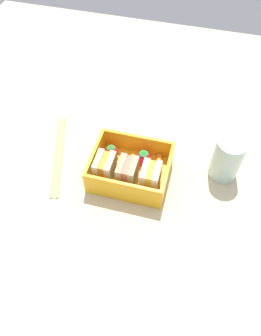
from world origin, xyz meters
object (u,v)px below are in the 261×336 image
(sandwich_left, at_px, (150,178))
(carrot_stick_far_left, at_px, (159,165))
(sandwich_center_left, at_px, (127,173))
(chopstick_pair, at_px, (59,154))
(drinking_glass, at_px, (227,159))
(strawberry_left, at_px, (143,158))
(sandwich_center, at_px, (105,168))
(strawberry_far_left, at_px, (111,152))
(carrot_stick_left, at_px, (125,161))

(sandwich_left, distance_m, carrot_stick_far_left, 0.06)
(sandwich_center_left, distance_m, carrot_stick_far_left, 0.08)
(sandwich_left, relative_size, chopstick_pair, 0.27)
(sandwich_center_left, bearing_deg, chopstick_pair, -12.84)
(drinking_glass, bearing_deg, sandwich_left, 30.48)
(sandwich_center_left, relative_size, chopstick_pair, 0.27)
(strawberry_left, bearing_deg, sandwich_left, 115.33)
(sandwich_center, xyz_separation_m, strawberry_far_left, (0.00, -0.05, -0.01))
(sandwich_left, bearing_deg, strawberry_left, -64.67)
(strawberry_left, distance_m, chopstick_pair, 0.19)
(strawberry_left, bearing_deg, drinking_glass, -170.89)
(sandwich_center, bearing_deg, carrot_stick_far_left, -151.14)
(chopstick_pair, bearing_deg, carrot_stick_far_left, -175.72)
(carrot_stick_left, distance_m, strawberry_far_left, 0.03)
(sandwich_center, relative_size, carrot_stick_far_left, 1.29)
(strawberry_far_left, height_order, chopstick_pair, strawberry_far_left)
(carrot_stick_left, height_order, strawberry_far_left, strawberry_far_left)
(sandwich_center_left, distance_m, drinking_glass, 0.20)
(strawberry_far_left, bearing_deg, carrot_stick_far_left, 179.99)
(sandwich_left, height_order, strawberry_far_left, sandwich_left)
(sandwich_left, relative_size, sandwich_center, 1.00)
(sandwich_center_left, height_order, strawberry_far_left, sandwich_center_left)
(strawberry_far_left, distance_m, chopstick_pair, 0.12)
(sandwich_left, height_order, sandwich_center_left, same)
(sandwich_center_left, xyz_separation_m, strawberry_far_left, (0.05, -0.05, -0.01))
(strawberry_left, xyz_separation_m, strawberry_far_left, (0.07, 0.00, -0.00))
(strawberry_far_left, relative_size, chopstick_pair, 0.16)
(chopstick_pair, bearing_deg, sandwich_center, 162.56)
(strawberry_far_left, bearing_deg, carrot_stick_left, 165.88)
(sandwich_left, height_order, chopstick_pair, sandwich_left)
(sandwich_center, relative_size, strawberry_far_left, 1.69)
(sandwich_left, height_order, carrot_stick_far_left, sandwich_left)
(sandwich_left, bearing_deg, drinking_glass, -149.52)
(sandwich_left, xyz_separation_m, carrot_stick_far_left, (-0.01, -0.05, -0.02))
(strawberry_left, xyz_separation_m, carrot_stick_left, (0.04, 0.01, -0.01))
(strawberry_left, height_order, chopstick_pair, strawberry_left)
(sandwich_left, relative_size, strawberry_left, 1.59)
(sandwich_center, xyz_separation_m, strawberry_left, (-0.06, -0.05, -0.01))
(strawberry_left, height_order, drinking_glass, drinking_glass)
(sandwich_left, xyz_separation_m, carrot_stick_left, (0.06, -0.05, -0.02))
(carrot_stick_far_left, height_order, strawberry_far_left, strawberry_far_left)
(carrot_stick_far_left, height_order, strawberry_left, strawberry_left)
(sandwich_center, height_order, strawberry_far_left, sandwich_center)
(sandwich_left, distance_m, sandwich_center, 0.09)
(chopstick_pair, relative_size, drinking_glass, 2.27)
(sandwich_center_left, bearing_deg, carrot_stick_far_left, -134.23)
(carrot_stick_far_left, bearing_deg, strawberry_far_left, -0.01)
(sandwich_center_left, height_order, chopstick_pair, sandwich_center_left)
(chopstick_pair, bearing_deg, strawberry_left, -174.77)
(strawberry_far_left, bearing_deg, sandwich_center_left, 132.41)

